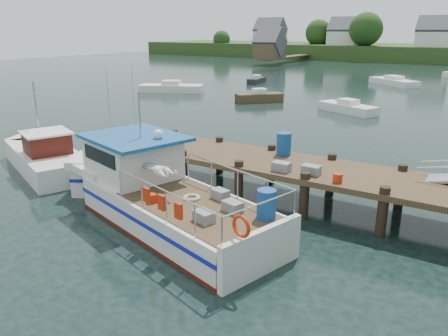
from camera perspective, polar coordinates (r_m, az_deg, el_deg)
The scene contains 8 objects.
ground_plane at distance 16.77m, azimuth 5.65°, elevation -3.47°, with size 160.00×160.00×0.00m, color black.
lobster_boat at distance 14.65m, azimuth -9.04°, elevation -3.09°, with size 10.08×5.18×4.89m.
work_boat at distance 21.19m, azimuth -22.43°, elevation 1.53°, with size 7.23×4.40×3.88m.
moored_rowboat at distance 38.20m, azimuth 4.61°, elevation 9.23°, with size 3.75×3.83×1.16m.
moored_a at distance 44.50m, azimuth -6.87°, elevation 10.36°, with size 6.55×4.66×1.15m.
moored_b at distance 34.43m, azimuth 15.87°, elevation 7.60°, with size 4.87×3.29×1.02m.
moored_d at distance 53.46m, azimuth 21.28°, elevation 10.48°, with size 6.08×5.49×1.04m.
moored_e at distance 51.85m, azimuth 4.28°, elevation 11.38°, with size 1.67×3.59×0.96m.
Camera 1 is at (6.92, -14.03, 6.04)m, focal length 35.00 mm.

